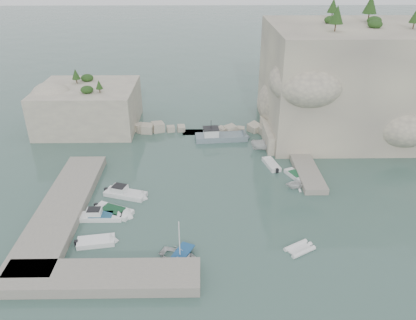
{
  "coord_description": "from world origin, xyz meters",
  "views": [
    {
      "loc": [
        -0.71,
        -40.55,
        27.1
      ],
      "look_at": [
        0.0,
        6.0,
        3.0
      ],
      "focal_mm": 35.0,
      "sensor_mm": 36.0,
      "label": 1
    }
  ],
  "objects_px": {
    "tender_east_d": "(266,150)",
    "inflatable_dinghy": "(299,250)",
    "motorboat_e": "(96,244)",
    "work_boat": "(221,140)",
    "rowboat": "(180,259)",
    "tender_east_b": "(295,177)",
    "motorboat_d": "(101,219)",
    "motorboat_c": "(113,213)",
    "tender_east_a": "(296,188)",
    "tender_east_c": "(271,166)",
    "motorboat_b": "(126,196)"
  },
  "relations": [
    {
      "from": "inflatable_dinghy",
      "to": "motorboat_e",
      "type": "bearing_deg",
      "value": 146.32
    },
    {
      "from": "inflatable_dinghy",
      "to": "rowboat",
      "type": "bearing_deg",
      "value": 155.46
    },
    {
      "from": "motorboat_c",
      "to": "tender_east_c",
      "type": "height_order",
      "value": "same"
    },
    {
      "from": "motorboat_e",
      "to": "tender_east_d",
      "type": "height_order",
      "value": "tender_east_d"
    },
    {
      "from": "tender_east_c",
      "to": "work_boat",
      "type": "distance_m",
      "value": 11.3
    },
    {
      "from": "motorboat_d",
      "to": "inflatable_dinghy",
      "type": "bearing_deg",
      "value": -15.11
    },
    {
      "from": "inflatable_dinghy",
      "to": "tender_east_a",
      "type": "height_order",
      "value": "tender_east_a"
    },
    {
      "from": "motorboat_d",
      "to": "tender_east_b",
      "type": "xyz_separation_m",
      "value": [
        24.02,
        9.13,
        0.0
      ]
    },
    {
      "from": "tender_east_c",
      "to": "motorboat_e",
      "type": "bearing_deg",
      "value": 115.47
    },
    {
      "from": "tender_east_b",
      "to": "inflatable_dinghy",
      "type": "bearing_deg",
      "value": 145.87
    },
    {
      "from": "motorboat_c",
      "to": "tender_east_a",
      "type": "xyz_separation_m",
      "value": [
        22.42,
        5.38,
        0.0
      ]
    },
    {
      "from": "work_boat",
      "to": "motorboat_e",
      "type": "bearing_deg",
      "value": -124.17
    },
    {
      "from": "motorboat_c",
      "to": "tender_east_c",
      "type": "distance_m",
      "value": 23.08
    },
    {
      "from": "tender_east_d",
      "to": "inflatable_dinghy",
      "type": "bearing_deg",
      "value": -177.16
    },
    {
      "from": "motorboat_e",
      "to": "inflatable_dinghy",
      "type": "xyz_separation_m",
      "value": [
        20.93,
        -1.34,
        0.0
      ]
    },
    {
      "from": "motorboat_c",
      "to": "rowboat",
      "type": "xyz_separation_m",
      "value": [
        8.13,
        -8.0,
        0.0
      ]
    },
    {
      "from": "motorboat_b",
      "to": "motorboat_d",
      "type": "bearing_deg",
      "value": -94.27
    },
    {
      "from": "tender_east_d",
      "to": "tender_east_b",
      "type": "bearing_deg",
      "value": -159.7
    },
    {
      "from": "motorboat_d",
      "to": "tender_east_c",
      "type": "distance_m",
      "value": 24.61
    },
    {
      "from": "motorboat_d",
      "to": "rowboat",
      "type": "xyz_separation_m",
      "value": [
        9.28,
        -6.92,
        0.0
      ]
    },
    {
      "from": "tender_east_c",
      "to": "rowboat",
      "type": "bearing_deg",
      "value": 134.72
    },
    {
      "from": "tender_east_c",
      "to": "motorboat_d",
      "type": "bearing_deg",
      "value": 106.79
    },
    {
      "from": "motorboat_b",
      "to": "rowboat",
      "type": "relative_size",
      "value": 1.34
    },
    {
      "from": "motorboat_c",
      "to": "tender_east_d",
      "type": "bearing_deg",
      "value": 64.58
    },
    {
      "from": "motorboat_b",
      "to": "work_boat",
      "type": "relative_size",
      "value": 0.63
    },
    {
      "from": "motorboat_b",
      "to": "tender_east_d",
      "type": "height_order",
      "value": "tender_east_d"
    },
    {
      "from": "motorboat_b",
      "to": "motorboat_e",
      "type": "relative_size",
      "value": 1.36
    },
    {
      "from": "motorboat_c",
      "to": "tender_east_b",
      "type": "bearing_deg",
      "value": 44.49
    },
    {
      "from": "rowboat",
      "to": "tender_east_c",
      "type": "relative_size",
      "value": 0.97
    },
    {
      "from": "motorboat_d",
      "to": "tender_east_a",
      "type": "relative_size",
      "value": 1.83
    },
    {
      "from": "work_boat",
      "to": "tender_east_a",
      "type": "bearing_deg",
      "value": -64.67
    },
    {
      "from": "inflatable_dinghy",
      "to": "tender_east_b",
      "type": "height_order",
      "value": "tender_east_b"
    },
    {
      "from": "motorboat_b",
      "to": "tender_east_a",
      "type": "distance_m",
      "value": 21.66
    },
    {
      "from": "motorboat_c",
      "to": "tender_east_a",
      "type": "bearing_deg",
      "value": 38.61
    },
    {
      "from": "tender_east_a",
      "to": "motorboat_e",
      "type": "bearing_deg",
      "value": 106.39
    },
    {
      "from": "motorboat_c",
      "to": "tender_east_a",
      "type": "relative_size",
      "value": 1.78
    },
    {
      "from": "rowboat",
      "to": "inflatable_dinghy",
      "type": "relative_size",
      "value": 1.35
    },
    {
      "from": "tender_east_d",
      "to": "work_boat",
      "type": "height_order",
      "value": "work_boat"
    },
    {
      "from": "motorboat_d",
      "to": "work_boat",
      "type": "relative_size",
      "value": 0.58
    },
    {
      "from": "motorboat_c",
      "to": "tender_east_d",
      "type": "xyz_separation_m",
      "value": [
        20.16,
        16.59,
        0.0
      ]
    },
    {
      "from": "motorboat_c",
      "to": "motorboat_e",
      "type": "bearing_deg",
      "value": -72.21
    },
    {
      "from": "inflatable_dinghy",
      "to": "motorboat_b",
      "type": "bearing_deg",
      "value": 121.41
    },
    {
      "from": "tender_east_a",
      "to": "tender_east_d",
      "type": "xyz_separation_m",
      "value": [
        -2.26,
        11.22,
        0.0
      ]
    },
    {
      "from": "rowboat",
      "to": "tender_east_d",
      "type": "xyz_separation_m",
      "value": [
        12.03,
        24.6,
        0.0
      ]
    },
    {
      "from": "rowboat",
      "to": "motorboat_d",
      "type": "bearing_deg",
      "value": 78.42
    },
    {
      "from": "motorboat_b",
      "to": "tender_east_b",
      "type": "distance_m",
      "value": 22.48
    },
    {
      "from": "motorboat_e",
      "to": "work_boat",
      "type": "bearing_deg",
      "value": 52.58
    },
    {
      "from": "motorboat_e",
      "to": "motorboat_b",
      "type": "bearing_deg",
      "value": 71.86
    },
    {
      "from": "rowboat",
      "to": "tender_east_a",
      "type": "relative_size",
      "value": 1.48
    },
    {
      "from": "rowboat",
      "to": "tender_east_b",
      "type": "distance_m",
      "value": 21.79
    }
  ]
}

